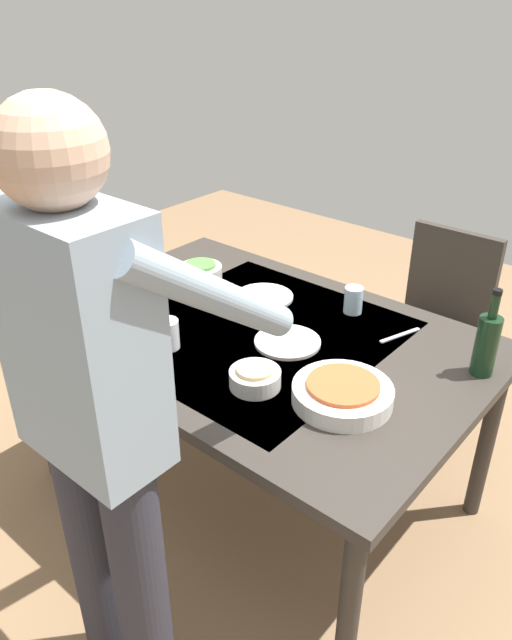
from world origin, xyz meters
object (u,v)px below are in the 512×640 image
(person_server, at_px, (100,417))
(dinner_plate_near, at_px, (264,297))
(water_cup_far_left, at_px, (136,282))
(side_bowl_salad, at_px, (201,271))
(chair_near, at_px, (437,318))
(side_bowl_bread, at_px, (255,377))
(dining_table, at_px, (256,348))
(water_cup_near_right, at_px, (353,300))
(serving_bowl_pasta, at_px, (342,393))
(dinner_plate_far, at_px, (287,342))
(wine_glass_left, at_px, (110,335))
(wine_glass_right, at_px, (89,273))
(wine_bottle, at_px, (487,343))
(water_cup_near_left, at_px, (168,334))

(person_server, bearing_deg, dinner_plate_near, -70.97)
(person_server, bearing_deg, water_cup_far_left, -43.60)
(person_server, relative_size, side_bowl_salad, 9.38)
(chair_near, height_order, side_bowl_bread, chair_near)
(dining_table, bearing_deg, side_bowl_bread, 129.82)
(water_cup_near_right, height_order, side_bowl_salad, water_cup_near_right)
(serving_bowl_pasta, height_order, dinner_plate_near, serving_bowl_pasta)
(water_cup_far_left, xyz_separation_m, side_bowl_bread, (-0.79, 0.19, -0.01))
(side_bowl_salad, relative_size, dinner_plate_near, 0.78)
(water_cup_near_right, xyz_separation_m, side_bowl_salad, (0.65, 0.16, -0.02))
(dinner_plate_far, bearing_deg, person_server, 95.09)
(serving_bowl_pasta, bearing_deg, dinner_plate_far, -26.24)
(dining_table, distance_m, wine_glass_left, 0.54)
(chair_near, distance_m, serving_bowl_pasta, 1.12)
(water_cup_far_left, height_order, serving_bowl_pasta, water_cup_far_left)
(water_cup_far_left, bearing_deg, serving_bowl_pasta, 175.28)
(wine_glass_right, bearing_deg, wine_bottle, -161.18)
(dinner_plate_far, bearing_deg, water_cup_near_right, -97.78)
(wine_bottle, bearing_deg, water_cup_near_right, -9.20)
(water_cup_near_left, height_order, serving_bowl_pasta, water_cup_near_left)
(dining_table, distance_m, water_cup_near_right, 0.41)
(wine_glass_left, distance_m, water_cup_near_left, 0.20)
(person_server, xyz_separation_m, side_bowl_salad, (0.68, -1.00, -0.17))
(dining_table, height_order, water_cup_near_left, water_cup_near_left)
(side_bowl_bread, bearing_deg, serving_bowl_pasta, -157.19)
(water_cup_far_left, bearing_deg, chair_near, -130.85)
(serving_bowl_pasta, xyz_separation_m, dinner_plate_near, (0.61, -0.38, -0.03))
(water_cup_near_left, relative_size, dinner_plate_far, 0.45)
(wine_glass_right, height_order, dinner_plate_near, wine_glass_right)
(chair_near, bearing_deg, water_cup_near_left, 69.57)
(water_cup_near_left, bearing_deg, side_bowl_salad, -56.42)
(side_bowl_salad, relative_size, side_bowl_bread, 1.12)
(person_server, height_order, wine_bottle, person_server)
(wine_bottle, xyz_separation_m, dinner_plate_near, (0.87, 0.04, -0.10))
(dinner_plate_near, bearing_deg, serving_bowl_pasta, 148.40)
(chair_near, bearing_deg, wine_bottle, 123.18)
(wine_bottle, bearing_deg, dining_table, 20.52)
(side_bowl_bread, bearing_deg, person_server, 89.25)
(dining_table, height_order, wine_bottle, wine_bottle)
(dinner_plate_far, bearing_deg, water_cup_near_left, 43.92)
(water_cup_near_right, height_order, dinner_plate_near, water_cup_near_right)
(dining_table, bearing_deg, water_cup_near_right, -116.83)
(wine_bottle, xyz_separation_m, side_bowl_bread, (0.50, 0.52, -0.08))
(wine_glass_left, bearing_deg, chair_near, -110.31)
(wine_glass_right, height_order, water_cup_near_left, wine_glass_right)
(person_server, relative_size, dinner_plate_near, 7.34)
(wine_glass_right, relative_size, side_bowl_salad, 0.84)
(dinner_plate_far, bearing_deg, wine_bottle, -156.34)
(dinner_plate_far, bearing_deg, dinner_plate_near, -37.15)
(dining_table, xyz_separation_m, water_cup_near_left, (0.16, 0.27, 0.12))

